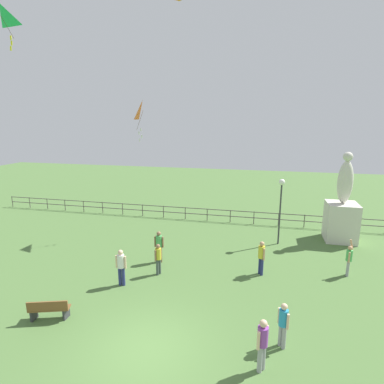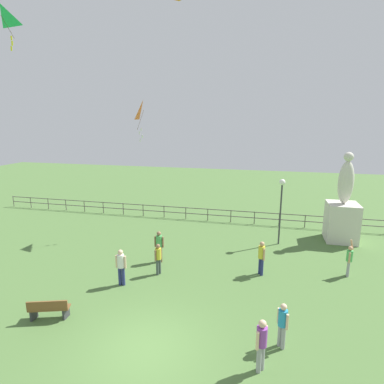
{
  "view_description": "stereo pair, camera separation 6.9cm",
  "coord_description": "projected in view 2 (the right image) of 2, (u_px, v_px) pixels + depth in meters",
  "views": [
    {
      "loc": [
        3.46,
        -8.39,
        7.47
      ],
      "look_at": [
        0.23,
        5.62,
        4.16
      ],
      "focal_mm": 29.14,
      "sensor_mm": 36.0,
      "label": 1
    },
    {
      "loc": [
        3.52,
        -8.37,
        7.47
      ],
      "look_at": [
        0.23,
        5.62,
        4.16
      ],
      "focal_mm": 29.14,
      "sensor_mm": 36.0,
      "label": 2
    }
  ],
  "objects": [
    {
      "name": "statue_monument",
      "position": [
        342.0,
        214.0,
        19.51
      ],
      "size": [
        1.83,
        1.83,
        5.63
      ],
      "color": "beige",
      "rests_on": "ground_plane"
    },
    {
      "name": "person_6",
      "position": [
        159.0,
        245.0,
        16.63
      ],
      "size": [
        0.53,
        0.32,
        1.74
      ],
      "color": "brown",
      "rests_on": "ground_plane"
    },
    {
      "name": "person_2",
      "position": [
        121.0,
        265.0,
        14.28
      ],
      "size": [
        0.53,
        0.32,
        1.75
      ],
      "color": "navy",
      "rests_on": "ground_plane"
    },
    {
      "name": "person_5",
      "position": [
        261.0,
        342.0,
        9.31
      ],
      "size": [
        0.34,
        0.45,
        1.74
      ],
      "color": "#99999E",
      "rests_on": "ground_plane"
    },
    {
      "name": "lamppost",
      "position": [
        281.0,
        197.0,
        18.63
      ],
      "size": [
        0.36,
        0.36,
        4.09
      ],
      "color": "#38383D",
      "rests_on": "ground_plane"
    },
    {
      "name": "person_0",
      "position": [
        349.0,
        259.0,
        15.13
      ],
      "size": [
        0.35,
        0.47,
        1.83
      ],
      "color": "#99999E",
      "rests_on": "ground_plane"
    },
    {
      "name": "waterfront_railing",
      "position": [
        209.0,
        213.0,
        23.62
      ],
      "size": [
        36.05,
        0.06,
        0.95
      ],
      "color": "#4C4742",
      "rests_on": "ground_plane"
    },
    {
      "name": "person_1",
      "position": [
        158.0,
        257.0,
        15.3
      ],
      "size": [
        0.3,
        0.45,
        1.6
      ],
      "color": "#3F4C47",
      "rests_on": "ground_plane"
    },
    {
      "name": "ground_plane",
      "position": [
        147.0,
        349.0,
        10.4
      ],
      "size": [
        80.0,
        80.0,
        0.0
      ],
      "primitive_type": "plane",
      "color": "#4C7038"
    },
    {
      "name": "person_3",
      "position": [
        283.0,
        323.0,
        10.31
      ],
      "size": [
        0.36,
        0.39,
        1.63
      ],
      "color": "#99999E",
      "rests_on": "ground_plane"
    },
    {
      "name": "kite_3",
      "position": [
        1.0,
        17.0,
        13.52
      ],
      "size": [
        0.99,
        0.89,
        1.81
      ],
      "color": "#1EB759"
    },
    {
      "name": "person_4",
      "position": [
        261.0,
        256.0,
        15.26
      ],
      "size": [
        0.33,
        0.45,
        1.73
      ],
      "color": "navy",
      "rests_on": "ground_plane"
    },
    {
      "name": "park_bench",
      "position": [
        49.0,
        309.0,
        11.88
      ],
      "size": [
        1.55,
        0.85,
        0.85
      ],
      "color": "brown",
      "rests_on": "ground_plane"
    },
    {
      "name": "kite_2",
      "position": [
        143.0,
        111.0,
        19.66
      ],
      "size": [
        0.97,
        1.09,
        2.57
      ],
      "color": "orange"
    }
  ]
}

